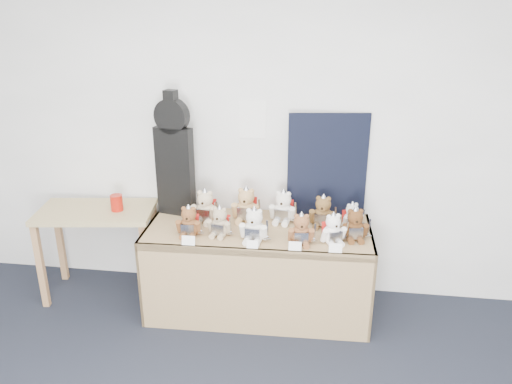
# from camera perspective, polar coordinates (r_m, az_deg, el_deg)

# --- Properties ---
(room_shell) EXTENTS (6.00, 6.00, 6.00)m
(room_shell) POSITION_cam_1_polar(r_m,az_deg,el_deg) (3.96, -0.39, 8.25)
(room_shell) COLOR silver
(room_shell) RESTS_ON floor
(display_table) EXTENTS (1.74, 0.77, 0.72)m
(display_table) POSITION_cam_1_polar(r_m,az_deg,el_deg) (3.83, 0.16, -6.66)
(display_table) COLOR #98764D
(display_table) RESTS_ON floor
(side_table) EXTENTS (0.98, 0.63, 0.76)m
(side_table) POSITION_cam_1_polar(r_m,az_deg,el_deg) (4.29, -17.69, -3.48)
(side_table) COLOR tan
(side_table) RESTS_ON floor
(guitar_case) EXTENTS (0.32, 0.15, 1.00)m
(guitar_case) POSITION_cam_1_polar(r_m,az_deg,el_deg) (3.97, -9.33, 4.11)
(guitar_case) COLOR black
(guitar_case) RESTS_ON display_table
(navy_board) EXTENTS (0.62, 0.10, 0.83)m
(navy_board) POSITION_cam_1_polar(r_m,az_deg,el_deg) (3.96, 8.15, 3.01)
(navy_board) COLOR black
(navy_board) RESTS_ON display_table
(red_cup) EXTENTS (0.10, 0.10, 0.13)m
(red_cup) POSITION_cam_1_polar(r_m,az_deg,el_deg) (4.15, -15.64, -1.19)
(red_cup) COLOR #AC170B
(red_cup) RESTS_ON side_table
(teddy_front_far_left) EXTENTS (0.21, 0.17, 0.26)m
(teddy_front_far_left) POSITION_cam_1_polar(r_m,az_deg,el_deg) (3.70, -7.66, -3.46)
(teddy_front_far_left) COLOR brown
(teddy_front_far_left) RESTS_ON display_table
(teddy_front_left) EXTENTS (0.21, 0.18, 0.25)m
(teddy_front_left) POSITION_cam_1_polar(r_m,az_deg,el_deg) (3.68, -4.16, -3.50)
(teddy_front_left) COLOR tan
(teddy_front_left) RESTS_ON display_table
(teddy_front_centre) EXTENTS (0.23, 0.19, 0.28)m
(teddy_front_centre) POSITION_cam_1_polar(r_m,az_deg,el_deg) (3.58, -0.22, -3.94)
(teddy_front_centre) COLOR silver
(teddy_front_centre) RESTS_ON display_table
(teddy_front_right) EXTENTS (0.21, 0.18, 0.26)m
(teddy_front_right) POSITION_cam_1_polar(r_m,az_deg,el_deg) (3.56, 5.18, -4.38)
(teddy_front_right) COLOR brown
(teddy_front_right) RESTS_ON display_table
(teddy_front_far_right) EXTENTS (0.21, 0.20, 0.25)m
(teddy_front_far_right) POSITION_cam_1_polar(r_m,az_deg,el_deg) (3.60, 8.80, -4.30)
(teddy_front_far_right) COLOR white
(teddy_front_far_right) RESTS_ON display_table
(teddy_front_end) EXTENTS (0.22, 0.19, 0.27)m
(teddy_front_end) POSITION_cam_1_polar(r_m,az_deg,el_deg) (3.68, 11.23, -3.78)
(teddy_front_end) COLOR brown
(teddy_front_end) RESTS_ON display_table
(teddy_back_left) EXTENTS (0.24, 0.20, 0.29)m
(teddy_back_left) POSITION_cam_1_polar(r_m,az_deg,el_deg) (3.91, -5.82, -1.78)
(teddy_back_left) COLOR #C6B290
(teddy_back_left) RESTS_ON display_table
(teddy_back_centre_left) EXTENTS (0.25, 0.21, 0.31)m
(teddy_back_centre_left) POSITION_cam_1_polar(r_m,az_deg,el_deg) (3.91, -1.14, -1.60)
(teddy_back_centre_left) COLOR tan
(teddy_back_centre_left) RESTS_ON display_table
(teddy_back_centre_right) EXTENTS (0.24, 0.21, 0.29)m
(teddy_back_centre_right) POSITION_cam_1_polar(r_m,az_deg,el_deg) (3.90, 3.11, -1.83)
(teddy_back_centre_right) COLOR silver
(teddy_back_centre_right) RESTS_ON display_table
(teddy_back_right) EXTENTS (0.23, 0.19, 0.28)m
(teddy_back_right) POSITION_cam_1_polar(r_m,az_deg,el_deg) (3.85, 7.63, -2.34)
(teddy_back_right) COLOR brown
(teddy_back_right) RESTS_ON display_table
(teddy_back_end) EXTENTS (0.19, 0.18, 0.22)m
(teddy_back_end) POSITION_cam_1_polar(r_m,az_deg,el_deg) (3.87, 10.92, -2.76)
(teddy_back_end) COLOR white
(teddy_back_end) RESTS_ON display_table
(teddy_back_far_left) EXTENTS (0.19, 0.15, 0.23)m
(teddy_back_far_left) POSITION_cam_1_polar(r_m,az_deg,el_deg) (3.97, -5.81, -1.81)
(teddy_back_far_left) COLOR olive
(teddy_back_far_left) RESTS_ON display_table
(entry_card_a) EXTENTS (0.10, 0.02, 0.07)m
(entry_card_a) POSITION_cam_1_polar(r_m,az_deg,el_deg) (3.58, -7.74, -5.52)
(entry_card_a) COLOR white
(entry_card_a) RESTS_ON display_table
(entry_card_b) EXTENTS (0.08, 0.02, 0.06)m
(entry_card_b) POSITION_cam_1_polar(r_m,az_deg,el_deg) (3.51, -0.42, -6.01)
(entry_card_b) COLOR white
(entry_card_b) RESTS_ON display_table
(entry_card_c) EXTENTS (0.09, 0.02, 0.06)m
(entry_card_c) POSITION_cam_1_polar(r_m,az_deg,el_deg) (3.49, 4.48, -6.19)
(entry_card_c) COLOR white
(entry_card_c) RESTS_ON display_table
(entry_card_d) EXTENTS (0.09, 0.02, 0.06)m
(entry_card_d) POSITION_cam_1_polar(r_m,az_deg,el_deg) (3.49, 9.07, -6.34)
(entry_card_d) COLOR white
(entry_card_d) RESTS_ON display_table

